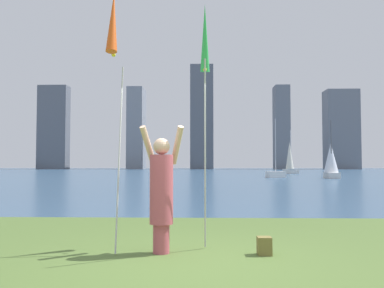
% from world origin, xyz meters
% --- Properties ---
extents(ground, '(120.00, 138.00, 0.12)m').
position_xyz_m(ground, '(0.00, 50.95, -0.06)').
color(ground, '#4C662D').
extents(person, '(0.69, 0.51, 1.90)m').
position_xyz_m(person, '(-0.45, 0.57, 0.93)').
color(person, '#B24C59').
rests_on(person, ground).
extents(kite_flag_left, '(0.16, 0.92, 3.78)m').
position_xyz_m(kite_flag_left, '(-1.09, 0.15, 3.20)').
color(kite_flag_left, '#B2B2B7').
rests_on(kite_flag_left, ground).
extents(kite_flag_right, '(0.16, 1.16, 3.97)m').
position_xyz_m(kite_flag_right, '(0.20, 1.28, 3.32)').
color(kite_flag_right, '#B2B2B7').
rests_on(kite_flag_right, ground).
extents(bag, '(0.20, 0.20, 0.26)m').
position_xyz_m(bag, '(1.06, 0.50, 0.13)').
color(bag, olive).
rests_on(bag, ground).
extents(sailboat_1, '(1.94, 1.38, 5.65)m').
position_xyz_m(sailboat_1, '(7.01, 34.74, 0.35)').
color(sailboat_1, white).
rests_on(sailboat_1, ground).
extents(sailboat_2, '(1.39, 2.67, 5.31)m').
position_xyz_m(sailboat_2, '(11.71, 32.86, 1.50)').
color(sailboat_2, silver).
rests_on(sailboat_2, ground).
extents(sailboat_4, '(2.20, 1.25, 5.84)m').
position_xyz_m(sailboat_4, '(11.57, 50.61, 2.07)').
color(sailboat_4, silver).
rests_on(sailboat_4, ground).
extents(skyline_tower_0, '(7.15, 3.76, 20.72)m').
position_xyz_m(skyline_tower_0, '(-37.36, 97.08, 10.36)').
color(skyline_tower_0, '#565B66').
rests_on(skyline_tower_0, ground).
extents(skyline_tower_1, '(3.96, 7.77, 20.71)m').
position_xyz_m(skyline_tower_1, '(-17.35, 101.38, 10.36)').
color(skyline_tower_1, gray).
rests_on(skyline_tower_1, ground).
extents(skyline_tower_2, '(5.76, 6.01, 26.22)m').
position_xyz_m(skyline_tower_2, '(-0.50, 100.54, 13.11)').
color(skyline_tower_2, '#565B66').
rests_on(skyline_tower_2, ground).
extents(skyline_tower_3, '(3.46, 4.95, 20.08)m').
position_xyz_m(skyline_tower_3, '(18.75, 95.67, 10.04)').
color(skyline_tower_3, slate).
rests_on(skyline_tower_3, ground).
extents(skyline_tower_4, '(7.82, 5.36, 19.55)m').
position_xyz_m(skyline_tower_4, '(34.08, 98.90, 9.78)').
color(skyline_tower_4, slate).
rests_on(skyline_tower_4, ground).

